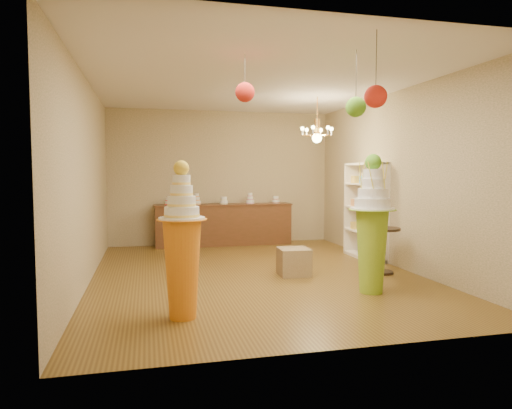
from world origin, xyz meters
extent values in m
plane|color=brown|center=(0.00, 0.00, 0.00)|extent=(6.50, 6.50, 0.00)
plane|color=silver|center=(0.00, 0.00, 3.00)|extent=(6.50, 6.50, 0.00)
cube|color=tan|center=(0.00, 3.25, 1.50)|extent=(5.00, 0.04, 3.00)
cube|color=tan|center=(0.00, -3.25, 1.50)|extent=(5.00, 0.04, 3.00)
cube|color=tan|center=(-2.50, 0.00, 1.50)|extent=(0.04, 6.50, 3.00)
cube|color=tan|center=(2.50, 0.00, 1.50)|extent=(0.04, 6.50, 3.00)
cone|color=#89B728|center=(1.27, -1.49, 0.56)|extent=(0.55, 0.55, 1.12)
cylinder|color=white|center=(1.27, -1.49, 1.13)|extent=(0.74, 0.74, 0.03)
cylinder|color=white|center=(1.27, -1.49, 1.21)|extent=(0.60, 0.60, 0.13)
cylinder|color=white|center=(1.27, -1.49, 1.34)|extent=(0.50, 0.50, 0.13)
cylinder|color=white|center=(1.27, -1.49, 1.47)|extent=(0.41, 0.41, 0.13)
cylinder|color=white|center=(1.27, -1.49, 1.60)|extent=(0.33, 0.33, 0.13)
sphere|color=#56A022|center=(1.27, -1.49, 1.76)|extent=(0.22, 0.22, 0.22)
cone|color=orange|center=(-1.29, -1.99, 0.55)|extent=(0.54, 0.54, 1.10)
cylinder|color=white|center=(-1.29, -1.99, 1.11)|extent=(0.64, 0.64, 0.03)
cylinder|color=white|center=(-1.29, -1.99, 1.19)|extent=(0.48, 0.48, 0.12)
cylinder|color=white|center=(-1.29, -1.99, 1.30)|extent=(0.39, 0.39, 0.12)
cylinder|color=white|center=(-1.29, -1.99, 1.42)|extent=(0.31, 0.31, 0.12)
cylinder|color=white|center=(-1.29, -1.99, 1.53)|extent=(0.25, 0.25, 0.12)
sphere|color=yellow|center=(-1.29, -1.99, 1.66)|extent=(0.17, 0.17, 0.17)
cube|color=olive|center=(0.58, -0.25, 0.21)|extent=(0.50, 0.50, 0.43)
cube|color=#512E19|center=(0.00, 2.97, 0.45)|extent=(3.00, 0.50, 0.90)
cube|color=#512E19|center=(0.00, 2.97, 0.91)|extent=(3.04, 0.54, 0.03)
cylinder|color=white|center=(-1.20, 2.97, 1.00)|extent=(0.18, 0.18, 0.16)
cylinder|color=white|center=(-0.60, 2.97, 1.04)|extent=(0.18, 0.18, 0.24)
cylinder|color=white|center=(0.00, 2.97, 1.00)|extent=(0.18, 0.18, 0.16)
cylinder|color=white|center=(0.60, 2.97, 1.04)|extent=(0.18, 0.18, 0.24)
cylinder|color=white|center=(1.20, 2.97, 1.00)|extent=(0.18, 0.18, 0.16)
cube|color=white|center=(2.48, 0.80, 0.90)|extent=(0.04, 1.20, 1.80)
cube|color=white|center=(2.32, 0.80, 0.50)|extent=(0.30, 1.14, 0.03)
cube|color=white|center=(2.32, 0.80, 0.95)|extent=(0.30, 1.14, 0.03)
cube|color=white|center=(2.32, 0.80, 1.40)|extent=(0.30, 1.14, 0.03)
cylinder|color=black|center=(1.99, -0.46, 0.02)|extent=(0.50, 0.50, 0.04)
cylinder|color=black|center=(1.99, -0.46, 0.36)|extent=(0.10, 0.10, 0.72)
cylinder|color=black|center=(1.99, -0.46, 0.72)|extent=(0.75, 0.75, 0.04)
imported|color=white|center=(1.99, -0.46, 0.84)|extent=(0.23, 0.23, 0.20)
cylinder|color=#433C30|center=(-0.52, -1.72, 2.78)|extent=(0.01, 0.01, 0.44)
sphere|color=red|center=(-0.52, -1.72, 2.56)|extent=(0.23, 0.23, 0.23)
cylinder|color=#433C30|center=(0.67, -2.20, 2.68)|extent=(0.01, 0.01, 0.64)
sphere|color=#56A022|center=(0.67, -2.20, 2.36)|extent=(0.23, 0.23, 0.23)
cylinder|color=#433C30|center=(0.54, -2.90, 2.68)|extent=(0.01, 0.01, 0.64)
sphere|color=red|center=(0.54, -2.90, 2.36)|extent=(0.22, 0.22, 0.22)
cylinder|color=#F2B655|center=(1.40, 0.91, 2.75)|extent=(0.02, 0.02, 0.50)
cylinder|color=#F2B655|center=(1.40, 0.91, 2.45)|extent=(0.10, 0.10, 0.30)
sphere|color=#FFEA8C|center=(1.40, 0.91, 2.25)|extent=(0.18, 0.18, 0.18)
camera|label=1|loc=(-1.65, -7.02, 1.62)|focal=32.00mm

